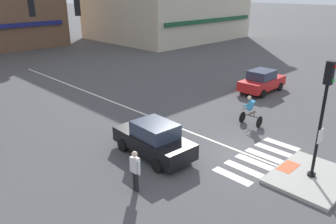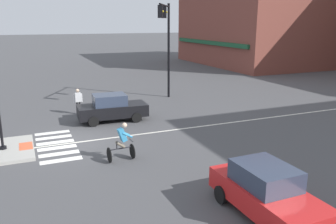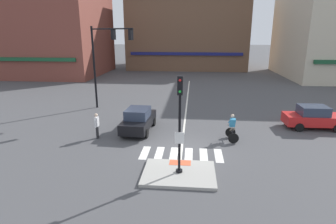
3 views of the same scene
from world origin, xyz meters
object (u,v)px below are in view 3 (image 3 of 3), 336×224
at_px(car_red_cross_right, 314,117).
at_px(car_black_westbound_near, 138,120).
at_px(pedestrian_at_curb_left, 97,124).
at_px(traffic_light_mast, 104,54).
at_px(cyclist, 232,127).
at_px(signal_pole, 180,116).

bearing_deg(car_red_cross_right, car_black_westbound_near, -171.97).
distance_m(car_red_cross_right, pedestrian_at_curb_left, 15.12).
xyz_separation_m(traffic_light_mast, cyclist, (10.06, -6.28, -4.05)).
height_order(traffic_light_mast, cyclist, traffic_light_mast).
height_order(signal_pole, pedestrian_at_curb_left, signal_pole).
height_order(signal_pole, cyclist, signal_pole).
relative_size(car_black_westbound_near, pedestrian_at_curb_left, 2.51).
relative_size(traffic_light_mast, car_black_westbound_near, 1.71).
relative_size(car_red_cross_right, cyclist, 2.45).
distance_m(car_black_westbound_near, car_red_cross_right, 12.47).
height_order(car_black_westbound_near, cyclist, cyclist).
bearing_deg(cyclist, pedestrian_at_curb_left, -176.70).
bearing_deg(car_black_westbound_near, cyclist, -10.09).
bearing_deg(pedestrian_at_curb_left, traffic_light_mast, 101.82).
bearing_deg(traffic_light_mast, signal_pole, -57.93).
xyz_separation_m(signal_pole, car_red_cross_right, (9.19, 7.69, -2.14)).
xyz_separation_m(signal_pole, car_black_westbound_near, (-3.15, 5.95, -2.14)).
bearing_deg(car_black_westbound_near, traffic_light_mast, 126.44).
bearing_deg(traffic_light_mast, pedestrian_at_curb_left, -78.18).
distance_m(signal_pole, car_red_cross_right, 12.18).
relative_size(car_red_cross_right, pedestrian_at_curb_left, 2.47).
relative_size(signal_pole, cyclist, 2.77).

